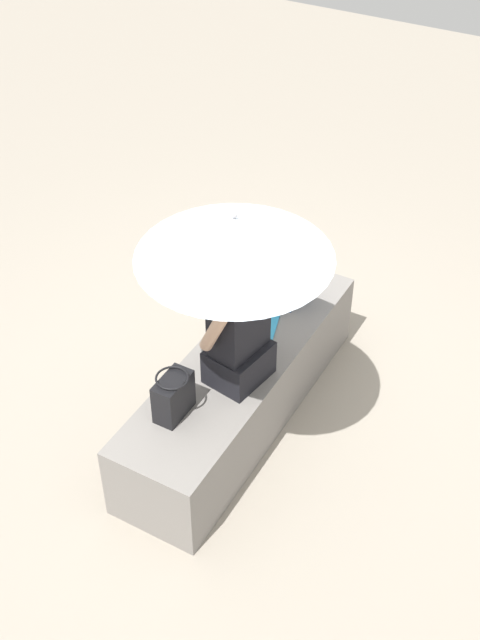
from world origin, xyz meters
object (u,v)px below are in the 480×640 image
object	(u,v)px
tote_bag_canvas	(294,276)
magazine	(260,326)
person_seated	(239,325)
parasol	(234,238)
handbag_black	(173,396)

from	to	relation	value
tote_bag_canvas	magazine	distance (m)	0.39
tote_bag_canvas	magazine	size ratio (longest dim) A/B	1.29
person_seated	parasol	xyz separation A→B (m)	(-0.10, -0.03, 0.64)
parasol	handbag_black	bearing A→B (deg)	148.73
person_seated	parasol	size ratio (longest dim) A/B	0.77
handbag_black	tote_bag_canvas	xyz separation A→B (m)	(1.21, -0.11, 0.05)
person_seated	magazine	distance (m)	0.60
person_seated	parasol	bearing A→B (deg)	-162.05
person_seated	handbag_black	size ratio (longest dim) A/B	3.35
parasol	tote_bag_canvas	world-z (taller)	parasol
handbag_black	person_seated	bearing A→B (deg)	-21.36
handbag_black	magazine	size ratio (longest dim) A/B	0.96
parasol	tote_bag_canvas	bearing A→B (deg)	5.50
handbag_black	magazine	bearing A→B (deg)	-4.03
handbag_black	tote_bag_canvas	bearing A→B (deg)	-5.20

